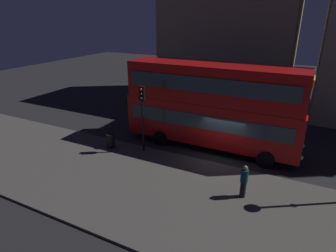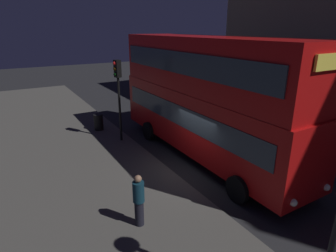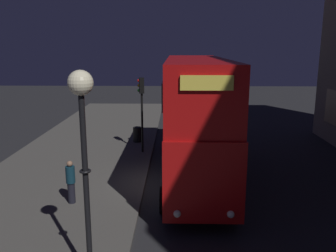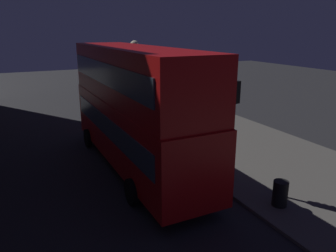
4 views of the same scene
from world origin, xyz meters
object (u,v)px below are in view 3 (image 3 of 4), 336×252
traffic_light_near_kerb (141,99)px  pedestrian (71,181)px  street_lamp (82,120)px  litter_bin (137,134)px  double_decker_bus (195,113)px

traffic_light_near_kerb → pedestrian: traffic_light_near_kerb is taller
pedestrian → traffic_light_near_kerb: bearing=130.7°
street_lamp → litter_bin: street_lamp is taller
traffic_light_near_kerb → street_lamp: (11.36, -0.26, 1.20)m
double_decker_bus → pedestrian: double_decker_bus is taller
traffic_light_near_kerb → pedestrian: (6.77, -2.08, -2.15)m
street_lamp → pedestrian: (-4.59, -1.82, -3.35)m
street_lamp → pedestrian: size_ratio=3.19×
double_decker_bus → litter_bin: double_decker_bus is taller
street_lamp → pedestrian: street_lamp is taller
litter_bin → double_decker_bus: bearing=30.1°
street_lamp → litter_bin: size_ratio=5.76×
double_decker_bus → street_lamp: (7.88, -3.05, 1.30)m
pedestrian → litter_bin: size_ratio=1.81×
litter_bin → street_lamp: bearing=1.1°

